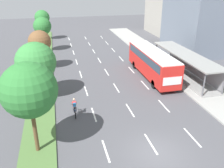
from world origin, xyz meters
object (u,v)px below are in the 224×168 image
(bus_shelter, at_px, (187,62))
(median_tree_third, at_px, (40,42))
(median_tree_nearest, at_px, (29,90))
(median_tree_fourth, at_px, (42,26))
(cyclist, at_px, (75,108))
(median_tree_fifth, at_px, (42,18))
(median_tree_second, at_px, (36,62))
(bus, at_px, (152,61))

(bus_shelter, bearing_deg, median_tree_third, 159.03)
(median_tree_nearest, height_order, median_tree_fourth, median_tree_nearest)
(cyclist, height_order, median_tree_fifth, median_tree_fifth)
(median_tree_second, height_order, median_tree_third, median_tree_second)
(median_tree_fourth, bearing_deg, bus_shelter, -41.61)
(cyclist, bearing_deg, bus_shelter, 23.82)
(bus, height_order, median_tree_third, median_tree_third)
(median_tree_nearest, bearing_deg, median_tree_fifth, 90.24)
(median_tree_third, relative_size, median_tree_fifth, 0.90)
(median_tree_fifth, bearing_deg, bus, -59.99)
(median_tree_fourth, height_order, median_tree_fifth, median_tree_fifth)
(bus, distance_m, median_tree_third, 14.97)
(median_tree_third, height_order, median_tree_fifth, median_tree_fifth)
(median_tree_fifth, bearing_deg, median_tree_second, -89.95)
(bus, xyz_separation_m, median_tree_fourth, (-13.44, 14.83, 2.32))
(bus, distance_m, median_tree_fourth, 20.15)
(bus, relative_size, median_tree_fifth, 1.92)
(median_tree_second, bearing_deg, median_tree_third, 89.65)
(bus_shelter, distance_m, median_tree_second, 18.18)
(bus_shelter, bearing_deg, bus, 167.94)
(cyclist, height_order, median_tree_third, median_tree_third)
(cyclist, distance_m, median_tree_nearest, 6.77)
(bus, xyz_separation_m, median_tree_second, (-13.67, -2.94, 1.86))
(cyclist, relative_size, median_tree_nearest, 0.27)
(bus, relative_size, median_tree_third, 2.14)
(median_tree_fourth, bearing_deg, cyclist, -82.35)
(median_tree_fifth, bearing_deg, median_tree_fourth, -88.39)
(cyclist, distance_m, median_tree_fifth, 31.52)
(cyclist, bearing_deg, median_tree_fifth, 95.94)
(bus, bearing_deg, median_tree_fifth, 120.01)
(bus_shelter, distance_m, median_tree_third, 19.28)
(median_tree_third, bearing_deg, median_tree_nearest, -89.77)
(bus_shelter, height_order, median_tree_fifth, median_tree_fifth)
(median_tree_nearest, xyz_separation_m, median_tree_third, (-0.07, 17.77, -1.01))
(bus, distance_m, median_tree_second, 14.11)
(median_tree_second, relative_size, median_tree_third, 1.10)
(bus, height_order, median_tree_nearest, median_tree_nearest)
(median_tree_nearest, relative_size, median_tree_fourth, 1.16)
(bus_shelter, height_order, bus, bus)
(median_tree_fourth, xyz_separation_m, median_tree_fifth, (-0.25, 8.88, 0.15))
(median_tree_nearest, xyz_separation_m, median_tree_second, (-0.13, 8.88, -0.97))
(median_tree_nearest, xyz_separation_m, median_tree_fifth, (-0.15, 35.53, -0.36))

